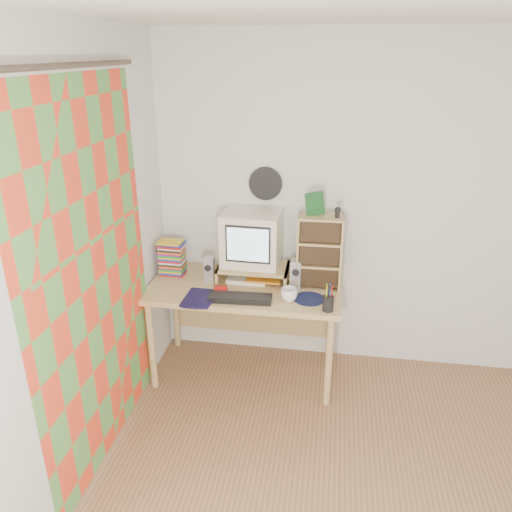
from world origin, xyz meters
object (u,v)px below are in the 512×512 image
(diary, at_px, (185,295))
(desk, at_px, (246,298))
(cd_rack, at_px, (319,252))
(mug, at_px, (289,295))
(dvd_stack, at_px, (172,258))
(keyboard, at_px, (240,298))
(crt_monitor, at_px, (252,238))

(diary, bearing_deg, desk, 43.39)
(cd_rack, distance_m, mug, 0.40)
(desk, bearing_deg, cd_rack, 3.30)
(mug, bearing_deg, dvd_stack, 162.02)
(mug, xyz_separation_m, diary, (-0.71, -0.09, -0.02))
(cd_rack, distance_m, diary, 1.00)
(desk, distance_m, diary, 0.52)
(keyboard, height_order, diary, diary)
(cd_rack, bearing_deg, crt_monitor, 172.81)
(cd_rack, relative_size, diary, 2.14)
(desk, relative_size, keyboard, 3.21)
(desk, height_order, keyboard, keyboard)
(dvd_stack, relative_size, diary, 1.04)
(crt_monitor, distance_m, dvd_stack, 0.64)
(crt_monitor, height_order, cd_rack, cd_rack)
(mug, bearing_deg, crt_monitor, 133.73)
(desk, distance_m, keyboard, 0.32)
(crt_monitor, height_order, mug, crt_monitor)
(crt_monitor, bearing_deg, mug, -43.98)
(desk, xyz_separation_m, dvd_stack, (-0.58, 0.06, 0.26))
(keyboard, relative_size, dvd_stack, 1.69)
(crt_monitor, bearing_deg, diary, -131.52)
(keyboard, bearing_deg, mug, 5.15)
(cd_rack, bearing_deg, keyboard, -149.17)
(desk, distance_m, cd_rack, 0.66)
(diary, bearing_deg, keyboard, 7.86)
(dvd_stack, bearing_deg, desk, -3.61)
(mug, bearing_deg, desk, 144.76)
(crt_monitor, xyz_separation_m, dvd_stack, (-0.61, -0.03, -0.19))
(desk, relative_size, dvd_stack, 5.44)
(crt_monitor, distance_m, diary, 0.64)
(desk, distance_m, mug, 0.46)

